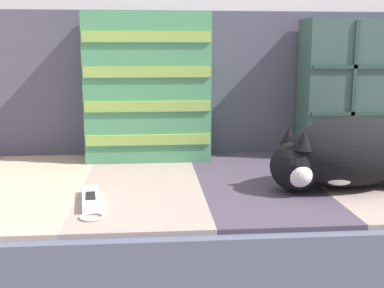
% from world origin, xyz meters
% --- Properties ---
extents(couch, '(1.84, 0.87, 0.35)m').
position_xyz_m(couch, '(-0.00, 0.11, 0.17)').
color(couch, brown).
rests_on(couch, ground_plane).
extents(sofa_backrest, '(1.80, 0.14, 0.45)m').
position_xyz_m(sofa_backrest, '(0.00, 0.48, 0.57)').
color(sofa_backrest, '#514C60').
rests_on(sofa_backrest, couch).
extents(throw_pillow_quilted, '(0.40, 0.14, 0.42)m').
position_xyz_m(throw_pillow_quilted, '(0.55, 0.33, 0.56)').
color(throw_pillow_quilted, '#38514C').
rests_on(throw_pillow_quilted, couch).
extents(throw_pillow_striped, '(0.37, 0.14, 0.44)m').
position_xyz_m(throw_pillow_striped, '(-0.13, 0.33, 0.57)').
color(throw_pillow_striped, '#4C9366').
rests_on(throw_pillow_striped, couch).
extents(sleeping_cat, '(0.42, 0.28, 0.17)m').
position_xyz_m(sleeping_cat, '(0.34, -0.02, 0.43)').
color(sleeping_cat, black).
rests_on(sleeping_cat, couch).
extents(game_remote_far, '(0.07, 0.21, 0.02)m').
position_xyz_m(game_remote_far, '(-0.25, -0.11, 0.36)').
color(game_remote_far, white).
rests_on(game_remote_far, couch).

